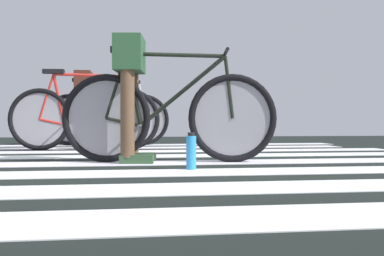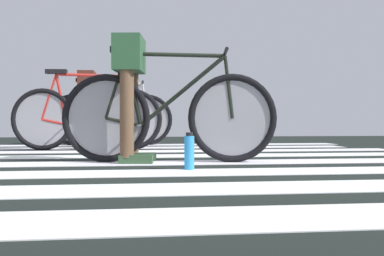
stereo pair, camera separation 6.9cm
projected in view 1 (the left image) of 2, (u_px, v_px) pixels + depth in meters
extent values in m
cube|color=black|center=(171.00, 166.00, 3.75)|extent=(18.00, 14.00, 0.02)
cube|color=silver|center=(197.00, 219.00, 1.62)|extent=(5.20, 0.44, 0.00)
cube|color=silver|center=(184.00, 189.00, 2.36)|extent=(5.20, 0.44, 0.00)
cube|color=silver|center=(203.00, 172.00, 3.14)|extent=(5.20, 0.44, 0.00)
cube|color=silver|center=(151.00, 163.00, 3.85)|extent=(5.20, 0.44, 0.00)
cube|color=silver|center=(148.00, 156.00, 4.62)|extent=(5.20, 0.44, 0.00)
cube|color=silver|center=(166.00, 151.00, 5.41)|extent=(5.20, 0.44, 0.00)
cube|color=silver|center=(140.00, 148.00, 6.12)|extent=(5.20, 0.44, 0.00)
cube|color=silver|center=(154.00, 145.00, 6.89)|extent=(5.20, 0.44, 0.00)
torus|color=black|center=(106.00, 118.00, 3.91)|extent=(0.72, 0.16, 0.72)
torus|color=black|center=(233.00, 118.00, 3.91)|extent=(0.72, 0.16, 0.72)
cylinder|color=gray|center=(106.00, 118.00, 3.91)|extent=(0.60, 0.09, 0.61)
cylinder|color=gray|center=(233.00, 118.00, 3.91)|extent=(0.60, 0.09, 0.61)
cylinder|color=black|center=(176.00, 55.00, 3.91)|extent=(0.80, 0.15, 0.05)
cylinder|color=black|center=(183.00, 91.00, 3.91)|extent=(0.70, 0.13, 0.59)
cylinder|color=black|center=(133.00, 90.00, 3.91)|extent=(0.16, 0.06, 0.59)
cylinder|color=black|center=(124.00, 122.00, 3.91)|extent=(0.29, 0.07, 0.09)
cylinder|color=black|center=(116.00, 86.00, 3.91)|extent=(0.19, 0.05, 0.53)
cylinder|color=black|center=(229.00, 87.00, 3.91)|extent=(0.09, 0.04, 0.50)
cube|color=black|center=(126.00, 50.00, 3.91)|extent=(0.25, 0.12, 0.05)
cylinder|color=black|center=(225.00, 54.00, 3.91)|extent=(0.10, 0.52, 0.03)
cylinder|color=#4C4C51|center=(141.00, 126.00, 3.91)|extent=(0.07, 0.34, 0.02)
cylinder|color=brown|center=(132.00, 100.00, 4.05)|extent=(0.11, 0.11, 0.92)
cylinder|color=brown|center=(127.00, 98.00, 3.77)|extent=(0.11, 0.11, 0.92)
cube|color=#264C2E|center=(130.00, 55.00, 3.91)|extent=(0.28, 0.44, 0.28)
cube|color=#2E4A2E|center=(140.00, 157.00, 4.06)|extent=(0.27, 0.14, 0.07)
cube|color=#2E4A2E|center=(137.00, 160.00, 3.78)|extent=(0.27, 0.14, 0.07)
torus|color=black|center=(40.00, 119.00, 5.57)|extent=(0.72, 0.11, 0.72)
torus|color=black|center=(129.00, 119.00, 5.64)|extent=(0.72, 0.11, 0.72)
cylinder|color=gray|center=(40.00, 119.00, 5.57)|extent=(0.61, 0.05, 0.61)
cylinder|color=gray|center=(129.00, 119.00, 5.64)|extent=(0.61, 0.05, 0.61)
cylinder|color=red|center=(89.00, 75.00, 5.60)|extent=(0.80, 0.09, 0.05)
cylinder|color=red|center=(94.00, 100.00, 5.61)|extent=(0.70, 0.08, 0.59)
cylinder|color=red|center=(59.00, 99.00, 5.58)|extent=(0.16, 0.04, 0.59)
cylinder|color=red|center=(52.00, 122.00, 5.58)|extent=(0.29, 0.05, 0.09)
cylinder|color=red|center=(47.00, 97.00, 5.57)|extent=(0.19, 0.04, 0.53)
cylinder|color=red|center=(126.00, 98.00, 5.64)|extent=(0.09, 0.04, 0.50)
cube|color=black|center=(54.00, 71.00, 5.57)|extent=(0.25, 0.11, 0.05)
cylinder|color=black|center=(124.00, 75.00, 5.63)|extent=(0.07, 0.52, 0.03)
cylinder|color=#4C4C51|center=(64.00, 125.00, 5.59)|extent=(0.04, 0.34, 0.02)
torus|color=black|center=(70.00, 120.00, 6.72)|extent=(0.72, 0.08, 0.72)
torus|color=black|center=(144.00, 120.00, 6.84)|extent=(0.72, 0.08, 0.72)
cylinder|color=gray|center=(70.00, 120.00, 6.72)|extent=(0.61, 0.02, 0.61)
cylinder|color=gray|center=(144.00, 120.00, 6.84)|extent=(0.61, 0.02, 0.61)
cylinder|color=#B9BABE|center=(110.00, 83.00, 6.78)|extent=(0.80, 0.06, 0.05)
cylinder|color=#B9BABE|center=(115.00, 104.00, 6.79)|extent=(0.70, 0.05, 0.59)
cylinder|color=#B9BABE|center=(86.00, 103.00, 6.74)|extent=(0.15, 0.04, 0.59)
cylinder|color=#B9BABE|center=(80.00, 122.00, 6.73)|extent=(0.29, 0.03, 0.09)
cylinder|color=#B9BABE|center=(75.00, 101.00, 6.72)|extent=(0.18, 0.03, 0.53)
cylinder|color=#B9BABE|center=(141.00, 102.00, 6.83)|extent=(0.09, 0.03, 0.50)
cube|color=black|center=(81.00, 80.00, 6.73)|extent=(0.24, 0.10, 0.05)
cylinder|color=black|center=(139.00, 83.00, 6.82)|extent=(0.04, 0.52, 0.03)
cylinder|color=#4C4C51|center=(90.00, 124.00, 6.75)|extent=(0.03, 0.34, 0.02)
cylinder|color=beige|center=(85.00, 108.00, 6.87)|extent=(0.11, 0.11, 0.94)
cylinder|color=beige|center=(82.00, 108.00, 6.60)|extent=(0.11, 0.11, 0.94)
cube|color=#4E261C|center=(83.00, 82.00, 6.73)|extent=(0.23, 0.42, 0.28)
cube|color=black|center=(90.00, 143.00, 6.89)|extent=(0.26, 0.11, 0.07)
cube|color=black|center=(88.00, 143.00, 6.61)|extent=(0.26, 0.11, 0.07)
cylinder|color=#2A8CD5|center=(191.00, 153.00, 3.31)|extent=(0.07, 0.07, 0.23)
cylinder|color=black|center=(191.00, 134.00, 3.30)|extent=(0.05, 0.05, 0.02)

